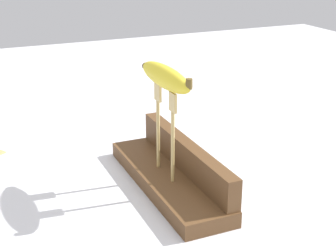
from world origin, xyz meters
The scene contains 5 objects.
ground_plane centered at (0.00, 0.00, 0.00)m, with size 3.00×3.00×0.00m, color silver.
wooden_board centered at (0.00, 0.00, 0.02)m, with size 0.38×0.11×0.03m, color brown.
board_backstop centered at (0.00, 0.04, 0.06)m, with size 0.38×0.03×0.06m, color brown.
fork_stand_center centered at (0.00, -0.01, 0.14)m, with size 0.10×0.01×0.18m.
banana_raised_center centered at (0.00, -0.01, 0.23)m, with size 0.19×0.04×0.04m.
Camera 1 is at (0.83, -0.37, 0.47)m, focal length 54.09 mm.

